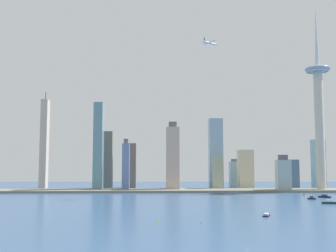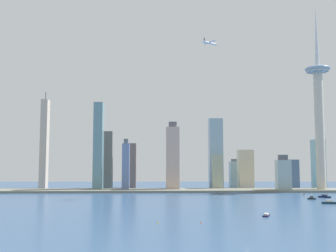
{
  "view_description": "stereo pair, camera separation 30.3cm",
  "coord_description": "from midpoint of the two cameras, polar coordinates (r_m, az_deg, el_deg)",
  "views": [
    {
      "loc": [
        -57.25,
        -246.42,
        53.94
      ],
      "look_at": [
        -36.96,
        426.64,
        114.83
      ],
      "focal_mm": 41.23,
      "sensor_mm": 36.0,
      "label": 1
    },
    {
      "loc": [
        -56.95,
        -246.43,
        53.94
      ],
      "look_at": [
        -36.96,
        426.64,
        114.83
      ],
      "focal_mm": 41.23,
      "sensor_mm": 36.0,
      "label": 2
    }
  ],
  "objects": [
    {
      "name": "ground_plane",
      "position": [
        258.64,
        11.59,
        -17.1
      ],
      "size": [
        6000.0,
        6000.0,
        0.0
      ],
      "primitive_type": "plane",
      "color": "#32527B"
    },
    {
      "name": "waterfront_pier",
      "position": [
        687.68,
        3.08,
        -9.5
      ],
      "size": [
        738.83,
        59.37,
        3.84
      ],
      "primitive_type": "cube",
      "color": "slate",
      "rests_on": "ground"
    },
    {
      "name": "observation_tower",
      "position": [
        748.51,
        21.38,
        3.17
      ],
      "size": [
        44.31,
        44.31,
        339.12
      ],
      "color": "beige",
      "rests_on": "ground"
    },
    {
      "name": "skyscraper_0",
      "position": [
        776.88,
        18.04,
        -6.82
      ],
      "size": [
        18.83,
        13.73,
        56.34
      ],
      "color": "#466083",
      "rests_on": "ground"
    },
    {
      "name": "skyscraper_1",
      "position": [
        758.86,
        11.36,
        -6.31
      ],
      "size": [
        27.52,
        26.1,
        74.93
      ],
      "color": "beige",
      "rests_on": "ground"
    },
    {
      "name": "skyscraper_2",
      "position": [
        833.51,
        21.34,
        -5.2
      ],
      "size": [
        23.76,
        18.99,
        96.53
      ],
      "color": "#7EAEB1",
      "rests_on": "ground"
    },
    {
      "name": "skyscraper_3",
      "position": [
        784.19,
        -5.58,
        -5.83
      ],
      "size": [
        22.86,
        26.48,
        88.96
      ],
      "color": "#73625E",
      "rests_on": "ground"
    },
    {
      "name": "skyscraper_4",
      "position": [
        703.96,
        -6.26,
        -5.93
      ],
      "size": [
        12.61,
        22.05,
        93.59
      ],
      "color": "#6378A8",
      "rests_on": "ground"
    },
    {
      "name": "skyscraper_5",
      "position": [
        711.84,
        16.67,
        -6.92
      ],
      "size": [
        24.81,
        16.04,
        64.5
      ],
      "color": "#99B1B0",
      "rests_on": "ground"
    },
    {
      "name": "skyscraper_6",
      "position": [
        701.1,
        0.68,
        -4.73
      ],
      "size": [
        23.47,
        24.77,
        124.64
      ],
      "color": "#C4A797",
      "rests_on": "ground"
    },
    {
      "name": "skyscraper_7",
      "position": [
        715.97,
        -10.25,
        -2.98
      ],
      "size": [
        16.25,
        26.17,
        160.34
      ],
      "color": "slate",
      "rests_on": "ground"
    },
    {
      "name": "skyscraper_8",
      "position": [
        768.77,
        -8.97,
        -4.96
      ],
      "size": [
        20.22,
        15.08,
        111.82
      ],
      "color": "slate",
      "rests_on": "ground"
    },
    {
      "name": "skyscraper_9",
      "position": [
        793.4,
        9.84,
        -7.02
      ],
      "size": [
        20.22,
        21.53,
        57.58
      ],
      "color": "#8DA6AA",
      "rests_on": "ground"
    },
    {
      "name": "skyscraper_10",
      "position": [
        808.58,
        -17.83,
        -2.47
      ],
      "size": [
        13.4,
        19.21,
        192.74
      ],
      "color": "#C3B3A1",
      "rests_on": "ground"
    },
    {
      "name": "skyscraper_11",
      "position": [
        765.14,
        7.05,
        -4.04
      ],
      "size": [
        26.38,
        22.8,
        136.87
      ],
      "color": "#86A7BA",
      "rests_on": "ground"
    },
    {
      "name": "skyscraper_12",
      "position": [
        725.19,
        7.29,
        -6.82
      ],
      "size": [
        18.74,
        16.71,
        64.87
      ],
      "color": "#99A28B",
      "rests_on": "ground"
    },
    {
      "name": "boat_0",
      "position": [
        534.97,
        22.7,
        -10.37
      ],
      "size": [
        17.6,
        8.47,
        4.75
      ],
      "rotation": [
        0.0,
        0.0,
        6.06
      ],
      "color": "#0E2831",
      "rests_on": "ground"
    },
    {
      "name": "boat_1",
      "position": [
        643.67,
        19.46,
        -9.57
      ],
      "size": [
        5.05,
        8.07,
        3.45
      ],
      "rotation": [
        0.0,
        0.0,
        4.4
      ],
      "color": "white",
      "rests_on": "ground"
    },
    {
      "name": "boat_2",
      "position": [
        397.81,
        14.32,
        -12.66
      ],
      "size": [
        10.42,
        14.66,
        2.81
      ],
      "rotation": [
        0.0,
        0.0,
        4.3
      ],
      "color": "#1D1738",
      "rests_on": "ground"
    },
    {
      "name": "boat_3",
      "position": [
        586.13,
        20.47,
        -9.96
      ],
      "size": [
        10.82,
        10.03,
        11.15
      ],
      "rotation": [
        0.0,
        0.0,
        2.43
      ],
      "color": "#1C2933",
      "rests_on": "ground"
    },
    {
      "name": "boat_5",
      "position": [
        621.14,
        22.15,
        -9.62
      ],
      "size": [
        17.42,
        15.03,
        4.58
      ],
      "rotation": [
        0.0,
        0.0,
        5.65
      ],
      "color": "#0F1435",
      "rests_on": "ground"
    },
    {
      "name": "channel_buoy_0",
      "position": [
        346.1,
        4.92,
        -13.98
      ],
      "size": [
        1.33,
        1.33,
        1.58
      ],
      "primitive_type": "cone",
      "color": "#E54C19",
      "rests_on": "ground"
    },
    {
      "name": "channel_buoy_2",
      "position": [
        341.97,
        -1.49,
        -14.0
      ],
      "size": [
        1.12,
        1.12,
        2.86
      ],
      "primitive_type": "cone",
      "color": "yellow",
      "rests_on": "ground"
    },
    {
      "name": "airplane",
      "position": [
        632.48,
        6.21,
        12.1
      ],
      "size": [
        25.42,
        23.29,
        7.92
      ],
      "rotation": [
        0.0,
        0.0,
        0.6
      ],
      "color": "silver"
    }
  ]
}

